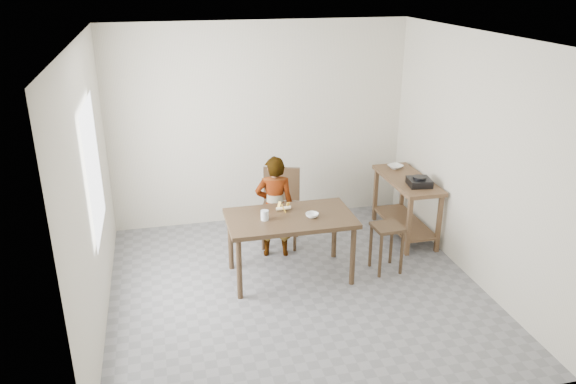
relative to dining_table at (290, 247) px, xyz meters
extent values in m
cube|color=slate|center=(0.00, -0.30, -0.40)|extent=(4.00, 4.00, 0.04)
cube|color=white|center=(0.00, -0.30, 2.35)|extent=(4.00, 4.00, 0.04)
cube|color=beige|center=(0.00, 1.72, 0.98)|extent=(4.00, 0.04, 2.70)
cube|color=beige|center=(0.00, -2.32, 0.98)|extent=(4.00, 0.04, 2.70)
cube|color=beige|center=(-2.02, -0.30, 0.98)|extent=(0.04, 4.00, 2.70)
cube|color=beige|center=(2.02, -0.30, 0.98)|extent=(0.04, 4.00, 2.70)
cube|color=white|center=(-1.97, -0.10, 1.12)|extent=(0.02, 1.10, 1.30)
imported|color=silver|center=(-0.06, 0.56, 0.26)|extent=(0.51, 0.38, 1.27)
cylinder|color=silver|center=(-0.29, -0.03, 0.43)|extent=(0.09, 0.09, 0.11)
imported|color=white|center=(0.23, -0.08, 0.40)|extent=(0.17, 0.17, 0.05)
imported|color=white|center=(1.72, 1.09, 0.45)|extent=(0.25, 0.25, 0.05)
cube|color=black|center=(1.74, 0.42, 0.47)|extent=(0.30, 0.30, 0.09)
camera|label=1|loc=(-1.33, -5.48, 2.91)|focal=35.00mm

